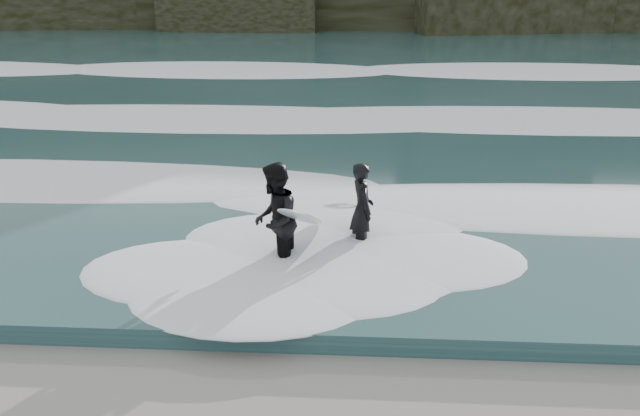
# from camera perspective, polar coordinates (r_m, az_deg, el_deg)

# --- Properties ---
(sea) EXTENTS (90.00, 52.00, 0.30)m
(sea) POSITION_cam_1_polar(r_m,az_deg,el_deg) (34.44, 3.38, 11.62)
(sea) COLOR #254749
(sea) RESTS_ON ground
(foam_near) EXTENTS (60.00, 3.20, 0.20)m
(foam_near) POSITION_cam_1_polar(r_m,az_deg,el_deg) (14.82, 2.83, 1.75)
(foam_near) COLOR white
(foam_near) RESTS_ON sea
(foam_mid) EXTENTS (60.00, 4.00, 0.24)m
(foam_mid) POSITION_cam_1_polar(r_m,az_deg,el_deg) (21.59, 3.13, 7.51)
(foam_mid) COLOR white
(foam_mid) RESTS_ON sea
(foam_far) EXTENTS (60.00, 4.80, 0.30)m
(foam_far) POSITION_cam_1_polar(r_m,az_deg,el_deg) (30.44, 3.33, 11.13)
(foam_far) COLOR white
(foam_far) RESTS_ON sea
(surfer_left) EXTENTS (1.05, 2.09, 1.65)m
(surfer_left) POSITION_cam_1_polar(r_m,az_deg,el_deg) (12.24, 2.91, -0.03)
(surfer_left) COLOR black
(surfer_left) RESTS_ON ground
(surfer_right) EXTENTS (1.25, 1.83, 1.88)m
(surfer_right) POSITION_cam_1_polar(r_m,az_deg,el_deg) (11.39, -3.47, -0.97)
(surfer_right) COLOR black
(surfer_right) RESTS_ON ground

